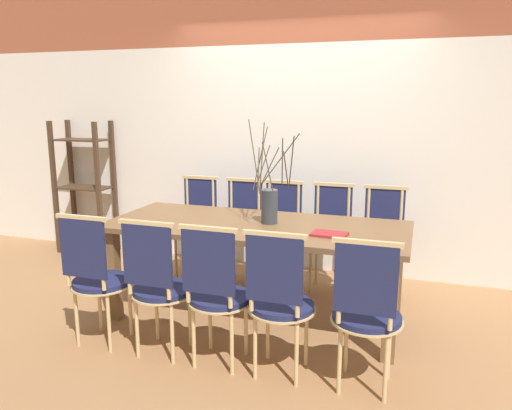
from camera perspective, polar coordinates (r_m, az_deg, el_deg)
name	(u,v)px	position (r m, az deg, el deg)	size (l,w,h in m)	color
ground_plane	(256,316)	(4.16, 0.00, -12.61)	(16.00, 16.00, 0.00)	#9E7047
wall_rear	(298,113)	(5.06, 4.87, 10.46)	(12.00, 0.06, 3.20)	silver
dining_table	(256,236)	(3.93, 0.00, -3.58)	(2.34, 0.98, 0.78)	brown
chair_near_leftend	(97,275)	(3.70, -17.73, -7.63)	(0.43, 0.43, 0.98)	#1E234C
chair_near_left	(158,283)	(3.45, -11.08, -8.74)	(0.43, 0.43, 0.98)	#1E234C
chair_near_center	(217,291)	(3.27, -4.52, -9.72)	(0.43, 0.43, 0.98)	#1E234C
chair_near_right	(280,299)	(3.14, 2.71, -10.65)	(0.43, 0.43, 0.98)	#1E234C
chair_near_rightend	(366,310)	(3.05, 12.50, -11.63)	(0.43, 0.43, 0.98)	#1E234C
chair_far_leftend	(196,223)	(5.01, -6.91, -2.06)	(0.43, 0.43, 0.98)	#1E234C
chair_far_left	(241,227)	(4.83, -1.74, -2.51)	(0.43, 0.43, 0.98)	#1E234C
chair_far_center	(280,230)	(4.71, 2.77, -2.89)	(0.43, 0.43, 0.98)	#1E234C
chair_far_right	(330,234)	(4.61, 8.44, -3.34)	(0.43, 0.43, 0.98)	#1E234C
chair_far_rightend	(382,239)	(4.55, 14.21, -3.77)	(0.43, 0.43, 0.98)	#1E234C
vase_centerpiece	(269,204)	(3.89, 1.55, 0.17)	(0.40, 0.40, 0.80)	#33383D
book_stack	(329,234)	(3.61, 8.39, -3.32)	(0.26, 0.19, 0.02)	maroon
shelving_rack	(85,188)	(5.99, -18.97, 1.86)	(0.63, 0.34, 1.50)	#422D1E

